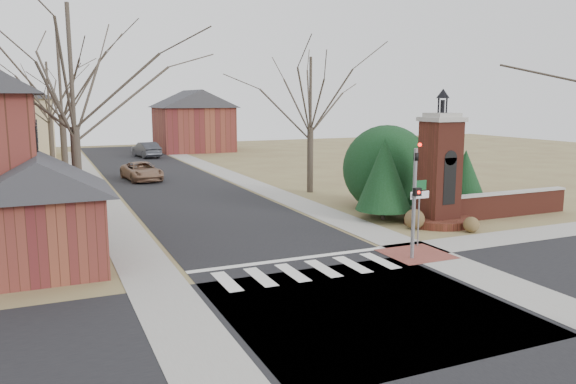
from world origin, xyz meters
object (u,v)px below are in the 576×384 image
sign_post (419,200)px  pickup_truck (142,171)px  traffic_signal_pole (415,192)px  brick_gate_monument (439,180)px  distant_car (146,150)px

sign_post → pickup_truck: bearing=106.8°
traffic_signal_pole → brick_gate_monument: size_ratio=0.69×
sign_post → brick_gate_monument: bearing=41.4°
brick_gate_monument → distant_car: size_ratio=1.34×
distant_car → pickup_truck: bearing=70.3°
sign_post → distant_car: 40.74m
brick_gate_monument → pickup_truck: (-10.60, 20.87, -1.48)m
pickup_truck → distant_car: bearing=73.3°
traffic_signal_pole → brick_gate_monument: bearing=43.2°
distant_car → sign_post: bearing=86.8°
brick_gate_monument → sign_post: bearing=-138.6°
sign_post → pickup_truck: sign_post is taller
sign_post → pickup_truck: size_ratio=0.56×
sign_post → traffic_signal_pole: bearing=-132.4°
brick_gate_monument → pickup_truck: brick_gate_monument is taller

